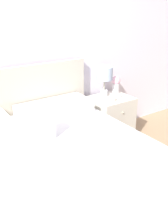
# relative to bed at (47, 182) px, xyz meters

# --- Properties ---
(ground_plane) EXTENTS (12.00, 12.00, 0.00)m
(ground_plane) POSITION_rel_bed_xyz_m (0.00, 0.94, -0.29)
(ground_plane) COLOR tan
(bed) EXTENTS (1.93, 2.03, 1.06)m
(bed) POSITION_rel_bed_xyz_m (0.00, 0.00, 0.00)
(bed) COLOR tan
(bed) RESTS_ON ground_plane
(nightstand) EXTENTS (0.49, 0.45, 0.57)m
(nightstand) POSITION_rel_bed_xyz_m (1.25, 0.71, -0.00)
(nightstand) COLOR silver
(nightstand) RESTS_ON ground_plane
(table_lamp) EXTENTS (0.20, 0.20, 0.37)m
(table_lamp) POSITION_rel_bed_xyz_m (1.20, 0.79, 0.55)
(table_lamp) COLOR white
(table_lamp) RESTS_ON nightstand
(flower_vase) EXTENTS (0.11, 0.11, 0.23)m
(flower_vase) POSITION_rel_bed_xyz_m (1.38, 0.78, 0.42)
(flower_vase) COLOR white
(flower_vase) RESTS_ON nightstand
(teacup) EXTENTS (0.12, 0.12, 0.05)m
(teacup) POSITION_rel_bed_xyz_m (1.30, 0.64, 0.30)
(teacup) COLOR white
(teacup) RESTS_ON nightstand
(alarm_clock) EXTENTS (0.07, 0.05, 0.07)m
(alarm_clock) POSITION_rel_bed_xyz_m (1.17, 0.59, 0.32)
(alarm_clock) COLOR beige
(alarm_clock) RESTS_ON nightstand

